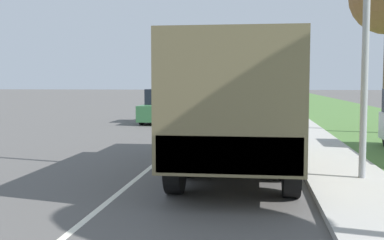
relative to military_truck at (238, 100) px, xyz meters
The scene contains 9 objects.
ground_plane 28.12m from the military_truck, 94.36° to the left, with size 180.00×180.00×0.00m, color #565451.
lane_centre_stripe 28.12m from the military_truck, 94.36° to the left, with size 0.12×120.00×0.00m.
sidewalk_right 28.14m from the military_truck, 85.17° to the left, with size 1.80×120.00×0.12m.
grass_strip_right 28.84m from the military_truck, 76.42° to the left, with size 7.00×120.00×0.02m.
military_truck is the anchor object (origin of this frame).
car_nearest_ahead 14.03m from the military_truck, 107.71° to the left, with size 1.95×4.50×1.73m.
car_second_ahead 29.71m from the military_truck, 90.63° to the left, with size 1.82×4.78×1.46m.
car_third_ahead 40.84m from the military_truck, 95.83° to the left, with size 1.90×4.50×1.65m.
car_fourth_ahead 52.72m from the military_truck, 94.26° to the left, with size 1.79×4.72×1.50m.
Camera 1 is at (2.56, 0.89, 2.10)m, focal length 45.00 mm.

